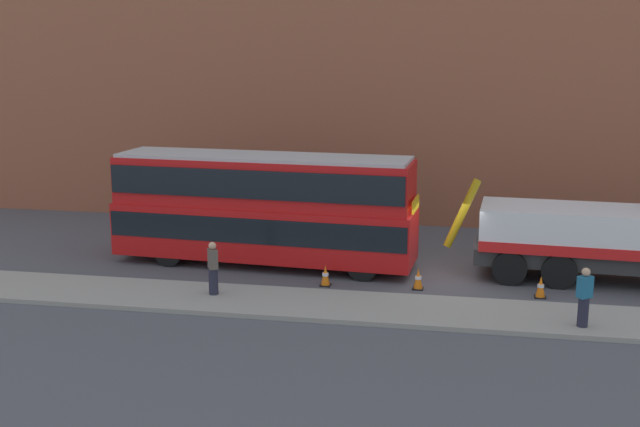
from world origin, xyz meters
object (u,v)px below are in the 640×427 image
pedestrian_onlooker (213,269)px  traffic_cone_near_truck (541,287)px  traffic_cone_near_bus (325,276)px  pedestrian_bystander (584,298)px  traffic_cone_midway (418,279)px  double_decker_bus (263,205)px  recovery_tow_truck (628,233)px

pedestrian_onlooker → traffic_cone_near_truck: pedestrian_onlooker is taller
traffic_cone_near_truck → traffic_cone_near_bus: bearing=-179.8°
pedestrian_bystander → traffic_cone_midway: 5.71m
pedestrian_onlooker → traffic_cone_midway: bearing=-11.2°
pedestrian_bystander → traffic_cone_midway: (-4.78, 3.05, -0.64)m
traffic_cone_midway → double_decker_bus: bearing=161.2°
traffic_cone_midway → traffic_cone_near_truck: (3.89, -0.17, 0.00)m
recovery_tow_truck → traffic_cone_near_bus: recovery_tow_truck is taller
recovery_tow_truck → pedestrian_bystander: (-2.04, -4.98, -0.77)m
recovery_tow_truck → traffic_cone_near_truck: recovery_tow_truck is taller
recovery_tow_truck → pedestrian_onlooker: 13.80m
double_decker_bus → pedestrian_onlooker: bearing=-94.1°
recovery_tow_truck → double_decker_bus: size_ratio=0.92×
pedestrian_bystander → traffic_cone_near_bus: size_ratio=2.38×
pedestrian_onlooker → traffic_cone_near_bus: 3.87m
recovery_tow_truck → traffic_cone_midway: (-6.82, -1.93, -1.42)m
pedestrian_onlooker → traffic_cone_near_bus: pedestrian_onlooker is taller
pedestrian_onlooker → traffic_cone_midway: pedestrian_onlooker is taller
pedestrian_bystander → traffic_cone_near_truck: bearing=-21.4°
traffic_cone_near_bus → traffic_cone_near_truck: bearing=0.2°
recovery_tow_truck → double_decker_bus: bearing=-176.3°
pedestrian_bystander → traffic_cone_near_truck: size_ratio=2.38×
pedestrian_onlooker → traffic_cone_near_truck: size_ratio=2.38×
double_decker_bus → traffic_cone_near_truck: (9.64, -2.13, -1.89)m
pedestrian_bystander → traffic_cone_near_bus: (-7.86, 2.86, -0.64)m
double_decker_bus → pedestrian_bystander: 11.73m
pedestrian_onlooker → pedestrian_bystander: same height
double_decker_bus → pedestrian_bystander: bearing=-21.6°
recovery_tow_truck → traffic_cone_midway: recovery_tow_truck is taller
recovery_tow_truck → traffic_cone_near_truck: bearing=-140.5°
recovery_tow_truck → double_decker_bus: (-12.57, 0.03, 0.47)m
double_decker_bus → traffic_cone_near_bus: (2.67, -2.15, -1.89)m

